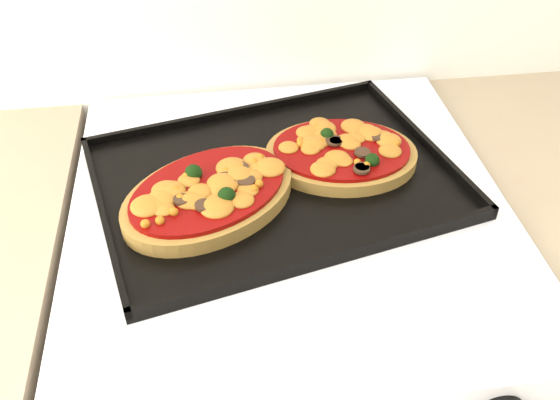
{
  "coord_description": "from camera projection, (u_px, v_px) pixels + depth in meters",
  "views": [
    {
      "loc": [
        -0.09,
        1.04,
        1.46
      ],
      "look_at": [
        -0.0,
        1.68,
        0.92
      ],
      "focal_mm": 40.0,
      "sensor_mm": 36.0,
      "label": 1
    }
  ],
  "objects": [
    {
      "name": "baking_tray",
      "position": [
        275.0,
        176.0,
        0.87
      ],
      "size": [
        0.55,
        0.46,
        0.02
      ],
      "primitive_type": "cube",
      "rotation": [
        0.0,
        0.0,
        0.23
      ],
      "color": "black",
      "rests_on": "stove"
    },
    {
      "name": "pizza_left",
      "position": [
        209.0,
        193.0,
        0.82
      ],
      "size": [
        0.3,
        0.28,
        0.04
      ],
      "primitive_type": null,
      "rotation": [
        0.0,
        0.0,
        0.57
      ],
      "color": "#A57D39",
      "rests_on": "baking_tray"
    },
    {
      "name": "stove",
      "position": [
        287.0,
        384.0,
        1.15
      ],
      "size": [
        0.6,
        0.6,
        0.91
      ],
      "primitive_type": "cube",
      "color": "white",
      "rests_on": "floor"
    },
    {
      "name": "pizza_right",
      "position": [
        341.0,
        152.0,
        0.89
      ],
      "size": [
        0.24,
        0.2,
        0.03
      ],
      "primitive_type": null,
      "rotation": [
        0.0,
        0.0,
        -0.14
      ],
      "color": "#A57D39",
      "rests_on": "baking_tray"
    }
  ]
}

